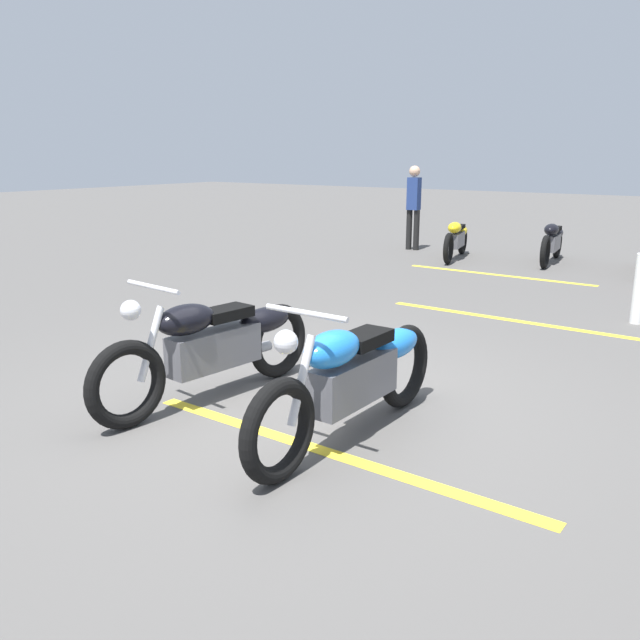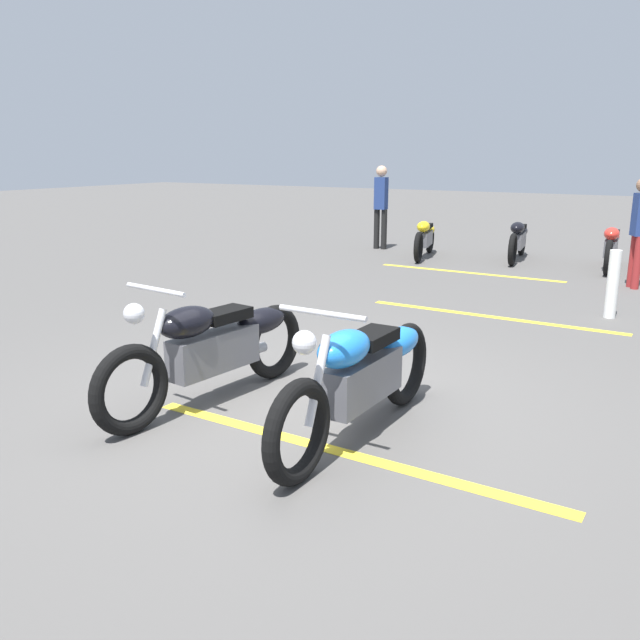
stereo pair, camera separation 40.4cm
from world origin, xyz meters
name	(u,v)px [view 1 (the left image)]	position (x,y,z in m)	size (l,w,h in m)	color
ground_plane	(306,402)	(0.00, 0.00, 0.00)	(60.00, 60.00, 0.00)	#514F4C
motorcycle_bright_foreground	(354,375)	(-0.34, -0.67, 0.46)	(2.23, 0.62, 1.04)	black
motorcycle_dark_foreground	(215,344)	(-0.34, 0.67, 0.46)	(2.23, 0.62, 1.04)	black
motorcycle_row_left	(553,241)	(8.31, 0.46, 0.40)	(1.96, 0.38, 0.74)	black
motorcycle_row_center	(457,238)	(7.76, 2.11, 0.39)	(1.88, 0.52, 0.72)	black
bystander_near_row	(414,203)	(8.35, 3.35, 0.96)	(0.22, 0.29, 1.72)	black
bollard_post	(639,289)	(4.34, -1.70, 0.42)	(0.14, 0.14, 0.84)	white
parking_stripe_near	(325,451)	(-0.68, -0.66, 0.00)	(3.20, 0.12, 0.01)	yellow
parking_stripe_mid	(512,320)	(3.63, -0.45, 0.00)	(3.20, 0.12, 0.01)	yellow
parking_stripe_far	(498,275)	(6.50, 0.80, 0.00)	(3.20, 0.12, 0.01)	yellow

